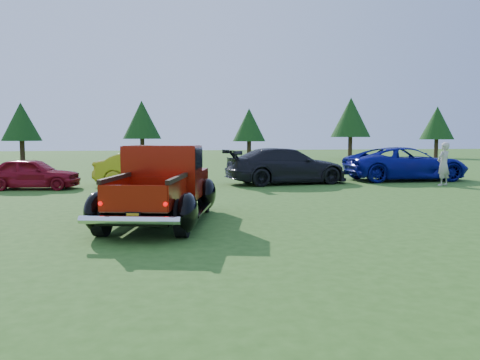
{
  "coord_description": "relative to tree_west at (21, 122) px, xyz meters",
  "views": [
    {
      "loc": [
        -1.92,
        -9.4,
        1.97
      ],
      "look_at": [
        -0.18,
        0.2,
        1.06
      ],
      "focal_mm": 35.0,
      "sensor_mm": 36.0,
      "label": 1
    }
  ],
  "objects": [
    {
      "name": "tree_mid_left",
      "position": [
        9.0,
        2.0,
        0.27
      ],
      "size": [
        3.2,
        3.2,
        5.0
      ],
      "color": "#332114",
      "rests_on": "ground"
    },
    {
      "name": "ground",
      "position": [
        12.0,
        -29.0,
        -3.11
      ],
      "size": [
        120.0,
        120.0,
        0.0
      ],
      "primitive_type": "plane",
      "color": "#2D5518",
      "rests_on": "ground"
    },
    {
      "name": "tree_far_east",
      "position": [
        36.0,
        1.5,
        0.14
      ],
      "size": [
        3.07,
        3.07,
        4.8
      ],
      "color": "#332114",
      "rests_on": "ground"
    },
    {
      "name": "spectator",
      "position": [
        21.5,
        -21.38,
        -2.24
      ],
      "size": [
        0.75,
        0.64,
        1.75
      ],
      "primitive_type": "imported",
      "rotation": [
        0.0,
        0.0,
        3.55
      ],
      "color": "#B8AF9F",
      "rests_on": "ground"
    },
    {
      "name": "show_car_red",
      "position": [
        5.5,
        -19.76,
        -2.52
      ],
      "size": [
        3.6,
        1.8,
        1.18
      ],
      "primitive_type": "imported",
      "rotation": [
        0.0,
        0.0,
        1.45
      ],
      "color": "maroon",
      "rests_on": "ground"
    },
    {
      "name": "tree_mid_right",
      "position": [
        18.0,
        1.0,
        -0.14
      ],
      "size": [
        2.82,
        2.82,
        4.4
      ],
      "color": "#332114",
      "rests_on": "ground"
    },
    {
      "name": "show_car_grey",
      "position": [
        15.5,
        -19.45,
        -2.36
      ],
      "size": [
        5.38,
        2.74,
        1.5
      ],
      "primitive_type": "imported",
      "rotation": [
        0.0,
        0.0,
        1.7
      ],
      "color": "black",
      "rests_on": "ground"
    },
    {
      "name": "tree_west",
      "position": [
        0.0,
        0.0,
        0.0
      ],
      "size": [
        2.94,
        2.94,
        4.6
      ],
      "color": "#332114",
      "rests_on": "ground"
    },
    {
      "name": "tree_east",
      "position": [
        27.0,
        0.5,
        0.55
      ],
      "size": [
        3.46,
        3.46,
        5.4
      ],
      "color": "#332114",
      "rests_on": "ground"
    },
    {
      "name": "show_car_yellow",
      "position": [
        9.7,
        -18.81,
        -2.43
      ],
      "size": [
        4.2,
        1.71,
        1.35
      ],
      "primitive_type": "imported",
      "rotation": [
        0.0,
        0.0,
        1.5
      ],
      "color": "#B3A417",
      "rests_on": "ground"
    },
    {
      "name": "pickup_truck",
      "position": [
        10.26,
        -27.28,
        -2.27
      ],
      "size": [
        3.14,
        5.04,
        1.77
      ],
      "rotation": [
        0.0,
        0.0,
        -0.24
      ],
      "color": "black",
      "rests_on": "ground"
    },
    {
      "name": "show_car_blue",
      "position": [
        21.23,
        -18.95,
        -2.36
      ],
      "size": [
        5.47,
        2.62,
        1.51
      ],
      "primitive_type": "imported",
      "rotation": [
        0.0,
        0.0,
        1.55
      ],
      "color": "navy",
      "rests_on": "ground"
    }
  ]
}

